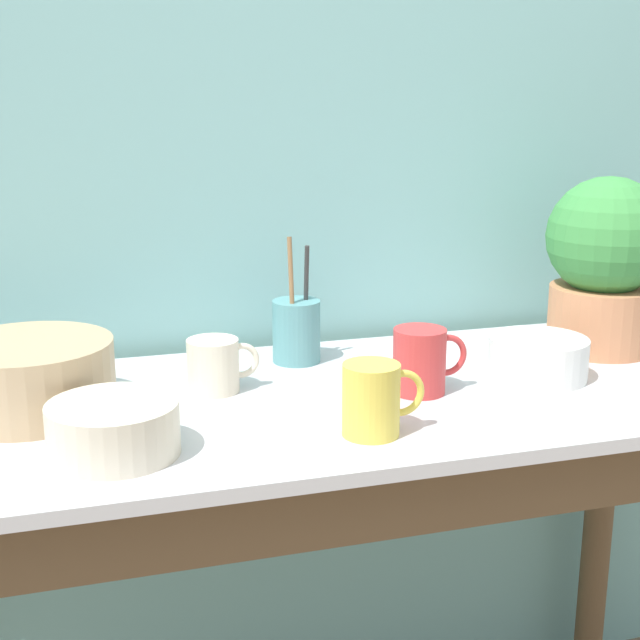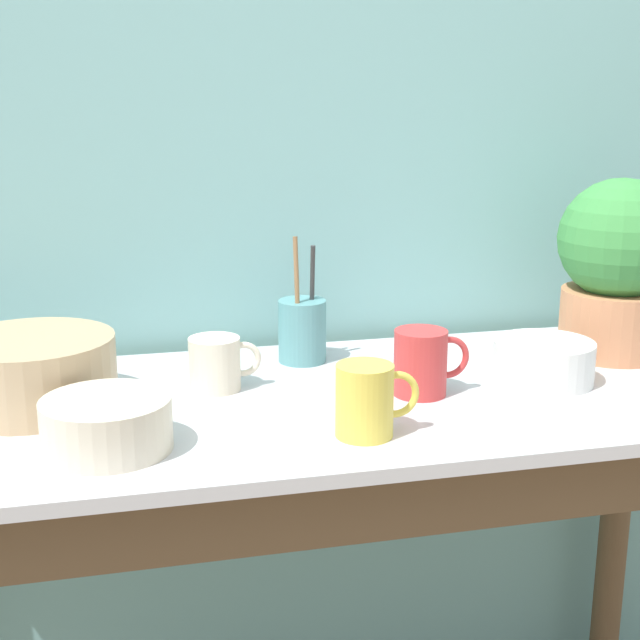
% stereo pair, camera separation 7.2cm
% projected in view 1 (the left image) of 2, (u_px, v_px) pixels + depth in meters
% --- Properties ---
extents(wall_back, '(6.00, 0.05, 2.40)m').
position_uv_depth(wall_back, '(265.00, 124.00, 1.58)').
color(wall_back, '#7AB2B2').
rests_on(wall_back, ground_plane).
extents(counter_table, '(1.47, 0.57, 0.80)m').
position_uv_depth(counter_table, '(325.00, 498.00, 1.39)').
color(counter_table, brown).
rests_on(counter_table, ground_plane).
extents(potted_plant, '(0.21, 0.21, 0.31)m').
position_uv_depth(potted_plant, '(605.00, 261.00, 1.57)').
color(potted_plant, tan).
rests_on(potted_plant, counter_table).
extents(bowl_wash_large, '(0.25, 0.25, 0.10)m').
position_uv_depth(bowl_wash_large, '(29.00, 377.00, 1.29)').
color(bowl_wash_large, tan).
rests_on(bowl_wash_large, counter_table).
extents(mug_yellow, '(0.12, 0.08, 0.10)m').
position_uv_depth(mug_yellow, '(373.00, 399.00, 1.20)').
color(mug_yellow, '#E5CC4C').
rests_on(mug_yellow, counter_table).
extents(mug_cream, '(0.11, 0.08, 0.08)m').
position_uv_depth(mug_cream, '(215.00, 365.00, 1.38)').
color(mug_cream, beige).
rests_on(mug_cream, counter_table).
extents(mug_red, '(0.12, 0.08, 0.10)m').
position_uv_depth(mug_red, '(421.00, 361.00, 1.37)').
color(mug_red, '#C63838').
rests_on(mug_red, counter_table).
extents(bowl_small_cream, '(0.17, 0.17, 0.07)m').
position_uv_depth(bowl_small_cream, '(114.00, 429.00, 1.14)').
color(bowl_small_cream, beige).
rests_on(bowl_small_cream, counter_table).
extents(bowl_small_enamel_white, '(0.16, 0.16, 0.07)m').
position_uv_depth(bowl_small_enamel_white, '(538.00, 358.00, 1.44)').
color(bowl_small_enamel_white, silver).
rests_on(bowl_small_enamel_white, counter_table).
extents(utensil_cup, '(0.08, 0.08, 0.22)m').
position_uv_depth(utensil_cup, '(297.00, 330.00, 1.53)').
color(utensil_cup, '#569399').
rests_on(utensil_cup, counter_table).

